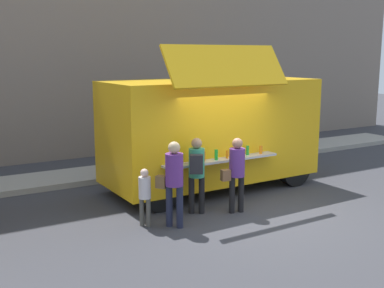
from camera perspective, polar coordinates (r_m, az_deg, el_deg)
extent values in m
plane|color=#38383D|center=(10.55, 6.99, -8.26)|extent=(60.00, 60.00, 0.00)
cube|color=#9E998E|center=(13.32, -18.78, -4.41)|extent=(28.00, 1.60, 0.15)
cube|color=#EBAA13|center=(12.10, 2.31, 1.79)|extent=(5.44, 2.31, 2.49)
cube|color=#EBAA13|center=(10.50, 4.22, 9.34)|extent=(2.98, 0.72, 0.90)
cube|color=black|center=(10.91, 3.01, 2.39)|extent=(2.82, 0.15, 1.12)
cube|color=#B7B7BC|center=(10.88, 3.61, -1.92)|extent=(2.98, 0.41, 0.05)
cylinder|color=black|center=(10.29, -1.42, -1.92)|extent=(0.07, 0.07, 0.20)
cylinder|color=green|center=(10.42, 0.07, -1.70)|extent=(0.07, 0.07, 0.22)
cylinder|color=orange|center=(10.57, 1.46, -1.51)|extent=(0.06, 0.06, 0.22)
cylinder|color=green|center=(10.75, 2.92, -1.29)|extent=(0.08, 0.08, 0.24)
cylinder|color=orange|center=(10.94, 4.25, -1.24)|extent=(0.06, 0.06, 0.18)
cylinder|color=orange|center=(11.14, 5.44, -0.96)|extent=(0.07, 0.07, 0.21)
cylinder|color=green|center=(11.34, 6.67, -0.75)|extent=(0.07, 0.07, 0.22)
cylinder|color=orange|center=(11.50, 8.25, -0.70)|extent=(0.08, 0.08, 0.20)
cube|color=black|center=(13.69, 11.63, 4.49)|extent=(0.12, 1.88, 1.09)
cylinder|color=black|center=(14.22, 6.86, -1.44)|extent=(0.90, 0.28, 0.90)
cylinder|color=black|center=(12.82, 12.14, -2.93)|extent=(0.90, 0.28, 0.90)
cylinder|color=black|center=(12.21, -8.10, -3.48)|extent=(0.90, 0.28, 0.90)
cylinder|color=black|center=(10.54, -3.95, -5.66)|extent=(0.90, 0.28, 0.90)
cylinder|color=#2D5D3A|center=(16.56, 10.16, 0.34)|extent=(0.60, 0.60, 0.99)
cylinder|color=black|center=(10.43, 4.81, -6.09)|extent=(0.13, 0.13, 0.81)
cylinder|color=black|center=(10.53, 5.88, -5.96)|extent=(0.13, 0.13, 0.81)
cylinder|color=#562C78|center=(10.30, 5.42, -2.22)|extent=(0.34, 0.34, 0.61)
sphere|color=#9D6C53|center=(10.21, 5.46, 0.09)|extent=(0.23, 0.23, 0.23)
cube|color=brown|center=(10.24, 4.05, -3.74)|extent=(0.22, 0.17, 0.24)
cylinder|color=black|center=(10.37, -0.06, -6.13)|extent=(0.13, 0.13, 0.82)
cylinder|color=black|center=(10.37, 1.16, -6.14)|extent=(0.13, 0.13, 0.82)
cylinder|color=#318A69|center=(10.19, 0.56, -2.26)|extent=(0.34, 0.34, 0.62)
sphere|color=#9A7453|center=(10.10, 0.56, 0.09)|extent=(0.23, 0.23, 0.23)
cube|color=#252528|center=(9.93, 0.52, -2.42)|extent=(0.33, 0.30, 0.40)
cylinder|color=#1E2237|center=(9.62, -2.74, -7.39)|extent=(0.14, 0.14, 0.86)
cylinder|color=#1E2237|center=(9.53, -1.48, -7.55)|extent=(0.14, 0.14, 0.86)
cylinder|color=#5B2C7A|center=(9.37, -2.14, -3.10)|extent=(0.35, 0.35, 0.65)
sphere|color=tan|center=(9.27, -2.16, -0.43)|extent=(0.24, 0.24, 0.24)
cube|color=brown|center=(9.55, -3.68, -4.54)|extent=(0.24, 0.25, 0.25)
cylinder|color=#4B4841|center=(9.73, -6.03, -8.06)|extent=(0.09, 0.09, 0.58)
cylinder|color=#4B4841|center=(9.65, -5.24, -8.20)|extent=(0.09, 0.09, 0.58)
cylinder|color=silver|center=(9.54, -5.69, -5.21)|extent=(0.24, 0.24, 0.44)
sphere|color=beige|center=(9.46, -5.72, -3.45)|extent=(0.16, 0.16, 0.16)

